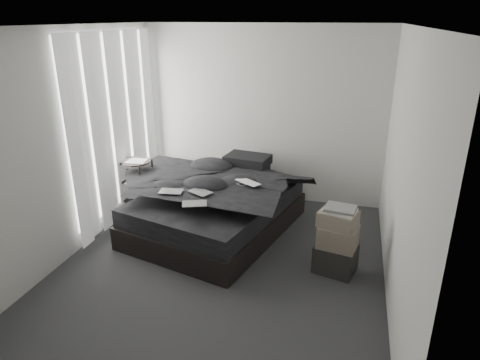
% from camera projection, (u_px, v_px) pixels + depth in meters
% --- Properties ---
extents(floor, '(3.60, 4.20, 0.01)m').
position_uv_depth(floor, '(222.00, 264.00, 4.94)').
color(floor, '#2C2C2F').
rests_on(floor, ground).
extents(ceiling, '(3.60, 4.20, 0.01)m').
position_uv_depth(ceiling, '(218.00, 25.00, 4.00)').
color(ceiling, white).
rests_on(ceiling, ground).
extents(wall_back, '(3.60, 0.01, 2.60)m').
position_uv_depth(wall_back, '(263.00, 115.00, 6.36)').
color(wall_back, silver).
rests_on(wall_back, ground).
extents(wall_front, '(3.60, 0.01, 2.60)m').
position_uv_depth(wall_front, '(115.00, 261.00, 2.58)').
color(wall_front, silver).
rests_on(wall_front, ground).
extents(wall_left, '(0.01, 4.20, 2.60)m').
position_uv_depth(wall_left, '(71.00, 145.00, 4.91)').
color(wall_left, silver).
rests_on(wall_left, ground).
extents(wall_right, '(0.01, 4.20, 2.60)m').
position_uv_depth(wall_right, '(402.00, 173.00, 4.03)').
color(wall_right, silver).
rests_on(wall_right, ground).
extents(window_left, '(0.02, 2.00, 2.30)m').
position_uv_depth(window_left, '(113.00, 123.00, 5.70)').
color(window_left, white).
rests_on(window_left, wall_left).
extents(curtain_left, '(0.06, 2.12, 2.48)m').
position_uv_depth(curtain_left, '(117.00, 128.00, 5.71)').
color(curtain_left, white).
rests_on(curtain_left, wall_left).
extents(bed, '(2.14, 2.52, 0.30)m').
position_uv_depth(bed, '(216.00, 219.00, 5.70)').
color(bed, black).
rests_on(bed, floor).
extents(mattress, '(2.06, 2.45, 0.23)m').
position_uv_depth(mattress, '(216.00, 201.00, 5.60)').
color(mattress, black).
rests_on(mattress, bed).
extents(duvet, '(2.02, 2.20, 0.25)m').
position_uv_depth(duvet, '(213.00, 185.00, 5.47)').
color(duvet, black).
rests_on(duvet, mattress).
extents(pillow_lower, '(0.75, 0.59, 0.15)m').
position_uv_depth(pillow_lower, '(244.00, 168.00, 6.25)').
color(pillow_lower, black).
rests_on(pillow_lower, mattress).
extents(pillow_upper, '(0.67, 0.51, 0.14)m').
position_uv_depth(pillow_upper, '(248.00, 160.00, 6.15)').
color(pillow_upper, black).
rests_on(pillow_upper, pillow_lower).
extents(laptop, '(0.42, 0.38, 0.03)m').
position_uv_depth(laptop, '(245.00, 178.00, 5.33)').
color(laptop, silver).
rests_on(laptop, duvet).
extents(comic_a, '(0.30, 0.22, 0.01)m').
position_uv_depth(comic_a, '(171.00, 185.00, 5.12)').
color(comic_a, black).
rests_on(comic_a, duvet).
extents(comic_b, '(0.33, 0.28, 0.01)m').
position_uv_depth(comic_b, '(200.00, 185.00, 5.10)').
color(comic_b, black).
rests_on(comic_b, duvet).
extents(comic_c, '(0.32, 0.27, 0.01)m').
position_uv_depth(comic_c, '(194.00, 196.00, 4.77)').
color(comic_c, black).
rests_on(comic_c, duvet).
extents(side_stand, '(0.47, 0.47, 0.80)m').
position_uv_depth(side_stand, '(137.00, 188.00, 6.06)').
color(side_stand, black).
rests_on(side_stand, floor).
extents(papers, '(0.33, 0.26, 0.02)m').
position_uv_depth(papers, '(135.00, 161.00, 5.90)').
color(papers, white).
rests_on(papers, side_stand).
extents(floor_books, '(0.17, 0.22, 0.14)m').
position_uv_depth(floor_books, '(135.00, 226.00, 5.69)').
color(floor_books, black).
rests_on(floor_books, floor).
extents(box_lower, '(0.50, 0.44, 0.32)m').
position_uv_depth(box_lower, '(335.00, 258.00, 4.76)').
color(box_lower, black).
rests_on(box_lower, floor).
extents(box_mid, '(0.46, 0.39, 0.24)m').
position_uv_depth(box_mid, '(338.00, 237.00, 4.65)').
color(box_mid, '#665C50').
rests_on(box_mid, box_lower).
extents(box_upper, '(0.46, 0.41, 0.17)m').
position_uv_depth(box_upper, '(338.00, 219.00, 4.59)').
color(box_upper, '#665C50').
rests_on(box_upper, box_mid).
extents(art_book_white, '(0.38, 0.34, 0.03)m').
position_uv_depth(art_book_white, '(340.00, 211.00, 4.55)').
color(art_book_white, silver).
rests_on(art_book_white, box_upper).
extents(art_book_snake, '(0.35, 0.30, 0.03)m').
position_uv_depth(art_book_snake, '(340.00, 208.00, 4.52)').
color(art_book_snake, silver).
rests_on(art_book_snake, art_book_white).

